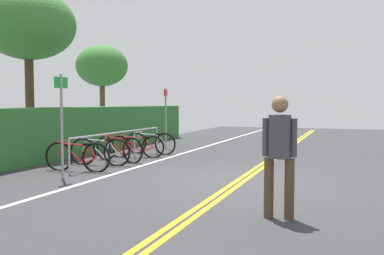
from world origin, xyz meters
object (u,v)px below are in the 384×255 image
(bicycle_0, at_px, (77,157))
(pedestrian, at_px, (279,148))
(bicycle_3, at_px, (136,147))
(sign_post_near, at_px, (62,116))
(bicycle_1, at_px, (100,152))
(bicycle_4, at_px, (151,143))
(bicycle_2, at_px, (119,149))
(sign_post_far, at_px, (166,112))
(tree_far_right, at_px, (102,66))
(tree_mid, at_px, (28,26))
(bike_rack, at_px, (121,139))

(bicycle_0, xyz_separation_m, pedestrian, (-2.48, -5.27, 0.66))
(bicycle_3, bearing_deg, sign_post_near, -176.58)
(bicycle_1, bearing_deg, bicycle_4, -3.00)
(bicycle_2, distance_m, sign_post_near, 3.03)
(sign_post_far, relative_size, tree_far_right, 0.52)
(sign_post_far, bearing_deg, bicycle_3, -175.83)
(bicycle_4, relative_size, sign_post_far, 0.80)
(bicycle_0, relative_size, tree_mid, 0.33)
(tree_mid, distance_m, tree_far_right, 5.53)
(pedestrian, relative_size, tree_far_right, 0.42)
(tree_mid, bearing_deg, pedestrian, -118.50)
(pedestrian, bearing_deg, sign_post_far, 34.22)
(bike_rack, xyz_separation_m, sign_post_far, (3.49, 0.18, 0.70))
(tree_far_right, bearing_deg, bicycle_0, -151.17)
(bicycle_1, height_order, bicycle_4, bicycle_1)
(bicycle_2, relative_size, tree_mid, 0.34)
(bicycle_1, xyz_separation_m, tree_far_right, (6.61, 4.17, 2.92))
(bike_rack, bearing_deg, sign_post_near, -175.42)
(bike_rack, height_order, tree_mid, tree_mid)
(bike_rack, distance_m, pedestrian, 6.79)
(bicycle_3, distance_m, sign_post_far, 2.77)
(bicycle_0, height_order, sign_post_far, sign_post_far)
(sign_post_far, distance_m, tree_far_right, 5.09)
(bicycle_3, bearing_deg, bicycle_2, 177.25)
(bicycle_1, bearing_deg, bike_rack, -9.00)
(bike_rack, relative_size, sign_post_far, 2.15)
(bicycle_1, bearing_deg, tree_far_right, 32.23)
(bike_rack, distance_m, sign_post_near, 3.00)
(pedestrian, distance_m, sign_post_far, 9.53)
(bicycle_0, bearing_deg, sign_post_far, 0.92)
(bike_rack, bearing_deg, sign_post_far, 3.01)
(bicycle_0, height_order, bicycle_2, same)
(bicycle_0, relative_size, pedestrian, 0.98)
(bike_rack, bearing_deg, bicycle_2, 140.87)
(bicycle_2, xyz_separation_m, bicycle_4, (1.92, -0.05, -0.01))
(pedestrian, distance_m, tree_mid, 10.36)
(bike_rack, xyz_separation_m, bicycle_1, (-0.87, 0.14, -0.27))
(bicycle_3, relative_size, pedestrian, 0.95)
(bicycle_4, bearing_deg, pedestrian, -140.47)
(sign_post_near, bearing_deg, bicycle_1, 10.34)
(bicycle_1, bearing_deg, sign_post_near, -169.66)
(tree_mid, bearing_deg, sign_post_near, -130.70)
(bicycle_3, distance_m, tree_mid, 5.20)
(bicycle_4, distance_m, pedestrian, 8.14)
(bicycle_0, height_order, sign_post_near, sign_post_near)
(bicycle_2, bearing_deg, tree_far_right, 36.36)
(bicycle_3, distance_m, bicycle_4, 0.97)
(bicycle_0, distance_m, tree_mid, 5.55)
(tree_mid, bearing_deg, bike_rack, -95.38)
(bicycle_0, distance_m, pedestrian, 5.86)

